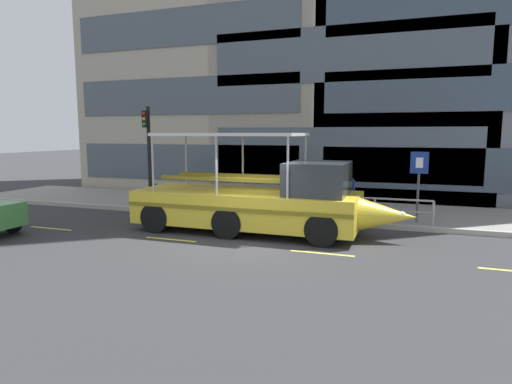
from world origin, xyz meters
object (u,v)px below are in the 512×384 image
Objects in this scene: pedestrian_near_bow at (349,189)px; duck_tour_boat at (261,201)px; parking_sign at (419,175)px; traffic_light_pole at (148,146)px; leaned_bicycle at (159,197)px.

duck_tour_boat is at bearing -125.40° from pedestrian_near_bow.
duck_tour_boat is 5.75× the size of pedestrian_near_bow.
parking_sign is 1.53× the size of pedestrian_near_bow.
traffic_light_pole is at bearing -176.20° from pedestrian_near_bow.
leaned_bicycle is 8.16m from pedestrian_near_bow.
leaned_bicycle is (-10.61, 0.06, -1.32)m from parking_sign.
duck_tour_boat is (6.21, -2.88, -1.72)m from traffic_light_pole.
parking_sign is at bearing 27.84° from duck_tour_boat.
parking_sign reaches higher than leaned_bicycle.
duck_tour_boat is at bearing -25.43° from leaned_bicycle.
leaned_bicycle is at bearing 179.68° from parking_sign.
traffic_light_pole is at bearing 160.46° from leaned_bicycle.
parking_sign is 1.43× the size of leaned_bicycle.
pedestrian_near_bow is at bearing 3.80° from traffic_light_pole.
traffic_light_pole reaches higher than parking_sign.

